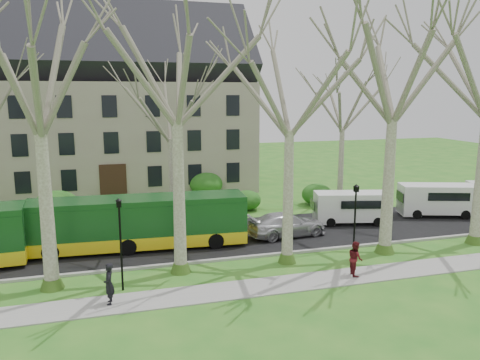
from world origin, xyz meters
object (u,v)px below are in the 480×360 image
sedan (287,224)px  van_a (351,208)px  pedestrian_a (109,284)px  van_b (437,200)px  bus_follow (139,222)px  pedestrian_b (355,258)px

sedan → van_a: 5.62m
sedan → pedestrian_a: bearing=116.5°
van_b → bus_follow: bearing=-158.4°
van_a → pedestrian_a: (-16.45, -8.56, -0.19)m
bus_follow → sedan: bearing=2.1°
van_b → pedestrian_b: bearing=-125.5°
van_b → pedestrian_b: size_ratio=3.10×
van_b → pedestrian_a: (-23.58, -8.60, -0.27)m
sedan → van_b: (12.54, 1.51, 0.43)m
van_b → pedestrian_a: size_ratio=2.97×
bus_follow → van_a: 14.72m
pedestrian_a → pedestrian_b: 11.89m
van_b → pedestrian_b: 14.51m
pedestrian_a → pedestrian_b: size_ratio=1.05×
pedestrian_b → bus_follow: bearing=62.8°
sedan → bus_follow: bearing=82.4°
bus_follow → sedan: 9.28m
bus_follow → pedestrian_a: (-1.79, -7.30, -0.65)m
sedan → pedestrian_b: 7.14m
sedan → pedestrian_a: 13.11m
van_a → van_b: (7.13, 0.04, 0.08)m
van_a → van_b: van_b is taller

